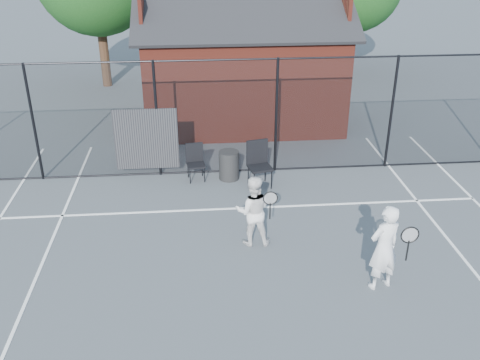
{
  "coord_description": "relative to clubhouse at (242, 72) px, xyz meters",
  "views": [
    {
      "loc": [
        -1.03,
        -7.73,
        6.02
      ],
      "look_at": [
        -0.16,
        2.25,
        1.1
      ],
      "focal_mm": 40.0,
      "sensor_mm": 36.0,
      "label": 1
    }
  ],
  "objects": [
    {
      "name": "court_lines",
      "position": [
        -0.5,
        -10.32,
        -1.6
      ],
      "size": [
        11.02,
        18.0,
        0.01
      ],
      "color": "white",
      "rests_on": "ground"
    },
    {
      "name": "player_front",
      "position": [
        1.67,
        -9.1,
        -0.78
      ],
      "size": [
        0.79,
        0.63,
        1.66
      ],
      "color": "white",
      "rests_on": "ground"
    },
    {
      "name": "clubhouse",
      "position": [
        0.0,
        0.0,
        0.0
      ],
      "size": [
        6.5,
        4.36,
        4.19
      ],
      "color": "maroon",
      "rests_on": "ground"
    },
    {
      "name": "fence",
      "position": [
        -0.8,
        -4.0,
        -0.16
      ],
      "size": [
        22.04,
        3.0,
        3.0
      ],
      "color": "black",
      "rests_on": "ground"
    },
    {
      "name": "ground",
      "position": [
        -0.5,
        -9.0,
        -1.61
      ],
      "size": [
        80.0,
        80.0,
        0.0
      ],
      "primitive_type": "plane",
      "color": "#4E5459",
      "rests_on": "ground"
    },
    {
      "name": "waste_bin",
      "position": [
        -0.74,
        -4.4,
        -1.23
      ],
      "size": [
        0.52,
        0.52,
        0.75
      ],
      "primitive_type": "cylinder",
      "rotation": [
        0.0,
        0.0,
        0.01
      ],
      "color": "black",
      "rests_on": "ground"
    },
    {
      "name": "chair_right",
      "position": [
        -0.01,
        -4.9,
        -1.04
      ],
      "size": [
        0.65,
        0.67,
        1.13
      ],
      "primitive_type": "cube",
      "rotation": [
        0.0,
        0.0,
        0.22
      ],
      "color": "black",
      "rests_on": "ground"
    },
    {
      "name": "player_back",
      "position": [
        -0.46,
        -7.46,
        -0.86
      ],
      "size": [
        0.83,
        0.62,
        1.5
      ],
      "color": "white",
      "rests_on": "ground"
    },
    {
      "name": "chair_left",
      "position": [
        -1.58,
        -4.4,
        -1.15
      ],
      "size": [
        0.5,
        0.52,
        0.92
      ],
      "primitive_type": "cube",
      "rotation": [
        0.0,
        0.0,
        0.14
      ],
      "color": "black",
      "rests_on": "ground"
    }
  ]
}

